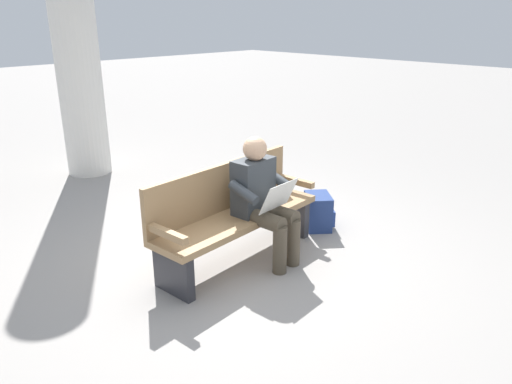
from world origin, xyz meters
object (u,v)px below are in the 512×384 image
bench_near (233,213)px  backpack (318,212)px  support_pillar (73,26)px  person_seated (263,197)px

bench_near → backpack: bench_near is taller
backpack → support_pillar: size_ratio=0.11×
backpack → bench_near: bearing=-7.5°
bench_near → person_seated: 0.32m
person_seated → backpack: (-0.95, -0.08, -0.44)m
backpack → support_pillar: support_pillar is taller
bench_near → person_seated: size_ratio=1.55×
bench_near → support_pillar: 3.84m
bench_near → support_pillar: support_pillar is taller
bench_near → backpack: bearing=168.4°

